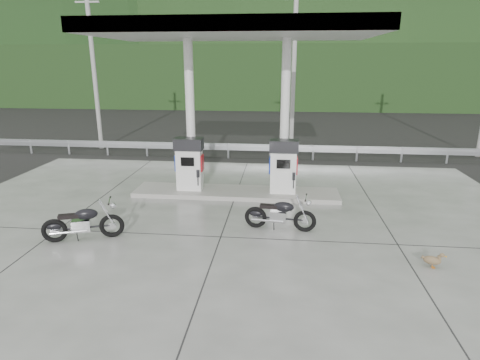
# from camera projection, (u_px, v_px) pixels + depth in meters

# --- Properties ---
(ground) EXTENTS (160.00, 160.00, 0.00)m
(ground) POSITION_uv_depth(u_px,v_px,m) (226.00, 223.00, 11.47)
(ground) COLOR black
(ground) RESTS_ON ground
(forecourt_apron) EXTENTS (18.00, 14.00, 0.02)m
(forecourt_apron) POSITION_uv_depth(u_px,v_px,m) (226.00, 223.00, 11.47)
(forecourt_apron) COLOR slate
(forecourt_apron) RESTS_ON ground
(pump_island) EXTENTS (7.00, 1.40, 0.15)m
(pump_island) POSITION_uv_depth(u_px,v_px,m) (236.00, 193.00, 13.83)
(pump_island) COLOR gray
(pump_island) RESTS_ON forecourt_apron
(gas_pump_left) EXTENTS (0.95, 0.55, 1.80)m
(gas_pump_left) POSITION_uv_depth(u_px,v_px,m) (189.00, 164.00, 13.71)
(gas_pump_left) COLOR silver
(gas_pump_left) RESTS_ON pump_island
(gas_pump_right) EXTENTS (0.95, 0.55, 1.80)m
(gas_pump_right) POSITION_uv_depth(u_px,v_px,m) (283.00, 166.00, 13.39)
(gas_pump_right) COLOR silver
(gas_pump_right) RESTS_ON pump_island
(canopy_column_left) EXTENTS (0.30, 0.30, 5.00)m
(canopy_column_left) POSITION_uv_depth(u_px,v_px,m) (190.00, 116.00, 13.64)
(canopy_column_left) COLOR white
(canopy_column_left) RESTS_ON pump_island
(canopy_column_right) EXTENTS (0.30, 0.30, 5.00)m
(canopy_column_right) POSITION_uv_depth(u_px,v_px,m) (285.00, 117.00, 13.32)
(canopy_column_right) COLOR white
(canopy_column_right) RESTS_ON pump_island
(canopy_roof) EXTENTS (8.50, 5.00, 0.40)m
(canopy_roof) POSITION_uv_depth(u_px,v_px,m) (235.00, 30.00, 12.33)
(canopy_roof) COLOR silver
(canopy_roof) RESTS_ON canopy_column_left
(guardrail) EXTENTS (26.00, 0.16, 1.42)m
(guardrail) POSITION_uv_depth(u_px,v_px,m) (249.00, 144.00, 18.90)
(guardrail) COLOR #9FA2A6
(guardrail) RESTS_ON ground
(road) EXTENTS (60.00, 7.00, 0.01)m
(road) POSITION_uv_depth(u_px,v_px,m) (254.00, 144.00, 22.44)
(road) COLOR black
(road) RESTS_ON ground
(utility_pole_a) EXTENTS (0.22, 0.22, 8.00)m
(utility_pole_a) POSITION_uv_depth(u_px,v_px,m) (94.00, 71.00, 20.19)
(utility_pole_a) COLOR gray
(utility_pole_a) RESTS_ON ground
(utility_pole_b) EXTENTS (0.22, 0.22, 8.00)m
(utility_pole_b) POSITION_uv_depth(u_px,v_px,m) (294.00, 71.00, 19.19)
(utility_pole_b) COLOR gray
(utility_pole_b) RESTS_ON ground
(tree_band) EXTENTS (80.00, 6.00, 6.00)m
(tree_band) POSITION_uv_depth(u_px,v_px,m) (268.00, 77.00, 39.23)
(tree_band) COLOR black
(tree_band) RESTS_ON ground
(forested_hills) EXTENTS (100.00, 40.00, 140.00)m
(forested_hills) POSITION_uv_depth(u_px,v_px,m) (274.00, 89.00, 68.69)
(forested_hills) COLOR black
(forested_hills) RESTS_ON ground
(motorcycle_left) EXTENTS (1.98, 1.18, 0.90)m
(motorcycle_left) POSITION_uv_depth(u_px,v_px,m) (83.00, 223.00, 10.25)
(motorcycle_left) COLOR black
(motorcycle_left) RESTS_ON forecourt_apron
(motorcycle_right) EXTENTS (1.88, 0.78, 0.86)m
(motorcycle_right) POSITION_uv_depth(u_px,v_px,m) (280.00, 215.00, 10.87)
(motorcycle_right) COLOR black
(motorcycle_right) RESTS_ON forecourt_apron
(duck) EXTENTS (0.47, 0.27, 0.33)m
(duck) POSITION_uv_depth(u_px,v_px,m) (432.00, 260.00, 8.92)
(duck) COLOR brown
(duck) RESTS_ON forecourt_apron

